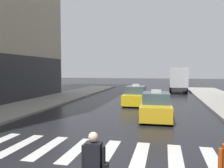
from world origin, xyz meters
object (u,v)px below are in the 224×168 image
at_px(taxi_lead, 156,107).
at_px(box_truck, 178,79).
at_px(pedestrian_with_handbag, 94,164).
at_px(taxi_second, 136,96).

distance_m(taxi_lead, box_truck, 18.22).
bearing_deg(pedestrian_with_handbag, box_truck, 83.26).
bearing_deg(pedestrian_with_handbag, taxi_second, 93.54).
xyz_separation_m(taxi_lead, taxi_second, (-1.93, 5.48, 0.00)).
relative_size(taxi_lead, taxi_second, 1.01).
height_order(taxi_lead, taxi_second, same).
xyz_separation_m(taxi_lead, pedestrian_with_handbag, (-0.99, -9.72, 0.21)).
height_order(taxi_second, box_truck, box_truck).
relative_size(taxi_second, pedestrian_with_handbag, 2.76).
bearing_deg(taxi_second, box_truck, 71.43).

